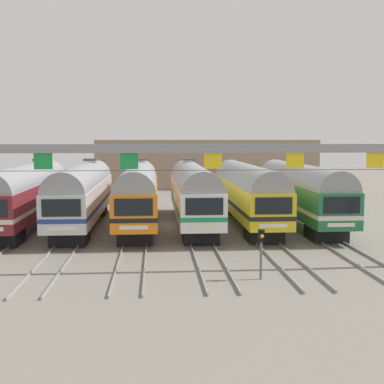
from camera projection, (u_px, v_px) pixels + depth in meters
The scene contains 11 objects.
ground_plane at pixel (166, 226), 39.53m from camera, with size 160.00×160.00×0.00m, color gray.
track_bed at pixel (163, 199), 56.38m from camera, with size 22.60×70.00×0.15m.
commuter_train_maroon at pixel (26, 192), 38.48m from camera, with size 2.88×18.06×5.05m.
commuter_train_silver at pixel (83, 192), 38.79m from camera, with size 2.88×18.06×5.05m.
commuter_train_orange at pixel (138, 192), 39.09m from camera, with size 2.88×18.06×5.05m.
commuter_train_white at pixel (193, 191), 39.40m from camera, with size 2.88×18.06×5.05m.
commuter_train_yellow at pixel (247, 191), 39.70m from camera, with size 2.88×18.06×4.77m.
commuter_train_green at pixel (300, 190), 40.00m from camera, with size 2.88×18.06×4.77m.
catenary_gantry at pixel (171, 166), 25.57m from camera, with size 26.34×0.44×6.97m.
yard_signal_mast at pixel (261, 244), 24.30m from camera, with size 0.28×0.35×2.48m.
maintenance_building at pixel (205, 163), 71.66m from camera, with size 29.72×10.00×6.58m, color gray.
Camera 1 is at (-0.82, -39.08, 6.74)m, focal length 47.64 mm.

